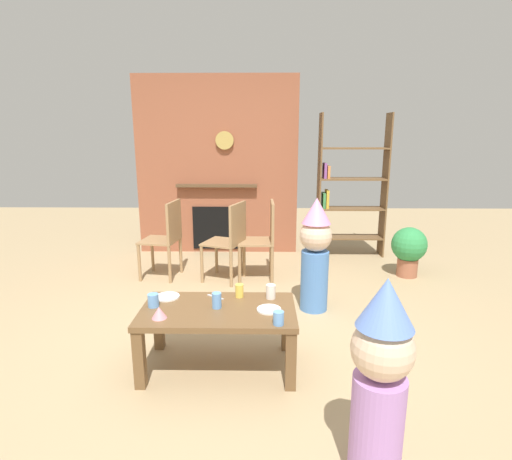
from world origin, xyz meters
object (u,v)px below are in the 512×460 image
paper_plate_rear (167,297)px  birthday_cake_slice (159,312)px  bookshelf (348,191)px  potted_plant_tall (409,248)px  paper_cup_near_right (239,291)px  dining_chair_right (264,235)px  paper_plate_front (269,309)px  paper_cup_far_right (279,318)px  child_in_pink (315,252)px  paper_cup_near_left (271,292)px  paper_cup_far_left (153,300)px  paper_cup_center (217,300)px  dining_chair_middle (230,237)px  coffee_table (218,318)px  child_with_cone_hat (380,379)px  dining_chair_left (167,235)px

paper_plate_rear → birthday_cake_slice: bearing=-85.8°
bookshelf → paper_plate_rear: (-1.85, -2.62, -0.43)m
bookshelf → potted_plant_tall: bookshelf is taller
paper_cup_near_right → dining_chair_right: dining_chair_right is taller
birthday_cake_slice → paper_plate_front: bearing=10.2°
paper_cup_far_right → dining_chair_right: bearing=92.3°
child_in_pink → paper_cup_near_left: bearing=10.9°
paper_cup_far_left → dining_chair_right: size_ratio=0.10×
paper_cup_near_left → paper_cup_center: 0.42m
paper_cup_near_right → potted_plant_tall: potted_plant_tall is taller
paper_cup_near_left → paper_plate_rear: paper_cup_near_left is taller
potted_plant_tall → paper_cup_center: bearing=-136.3°
bookshelf → birthday_cake_slice: size_ratio=19.00×
paper_cup_near_left → paper_cup_far_left: bearing=-169.0°
paper_cup_center → dining_chair_middle: size_ratio=0.12×
paper_cup_center → paper_cup_near_right: bearing=52.9°
paper_cup_near_right → paper_cup_far_right: size_ratio=1.11×
bookshelf → paper_plate_front: bearing=-111.2°
paper_cup_far_left → dining_chair_right: 1.98m
paper_cup_far_left → paper_plate_rear: 0.18m
coffee_table → paper_cup_center: size_ratio=9.79×
paper_plate_rear → child_with_cone_hat: (1.24, -1.15, 0.09)m
paper_cup_far_left → potted_plant_tall: size_ratio=0.16×
bookshelf → paper_cup_near_left: (-1.08, -2.62, -0.38)m
paper_plate_front → potted_plant_tall: potted_plant_tall is taller
paper_plate_front → paper_cup_near_left: bearing=85.5°
child_with_cone_hat → paper_cup_far_right: bearing=-10.3°
dining_chair_middle → paper_cup_far_right: bearing=123.5°
bookshelf → child_in_pink: bookshelf is taller
paper_plate_front → dining_chair_left: 2.20m
paper_cup_near_right → dining_chair_right: bearing=83.4°
paper_cup_near_left → dining_chair_right: 1.66m
paper_cup_far_right → dining_chair_middle: size_ratio=0.10×
paper_plate_rear → child_in_pink: 1.45m
paper_plate_rear → dining_chair_right: bearing=66.4°
paper_cup_far_left → birthday_cake_slice: size_ratio=0.93×
paper_cup_center → paper_cup_far_right: paper_cup_center is taller
dining_chair_left → dining_chair_right: (1.11, -0.02, 0.00)m
paper_cup_near_left → dining_chair_left: size_ratio=0.12×
coffee_table → dining_chair_right: dining_chair_right is taller
paper_cup_far_left → paper_cup_center: bearing=-1.7°
bookshelf → birthday_cake_slice: bookshelf is taller
paper_cup_near_left → dining_chair_right: dining_chair_right is taller
paper_cup_center → dining_chair_left: (-0.77, 1.85, 0.00)m
coffee_table → paper_cup_far_right: paper_cup_far_right is taller
paper_cup_near_right → child_with_cone_hat: (0.71, -1.17, 0.05)m
paper_cup_near_left → child_in_pink: (0.43, 0.82, 0.06)m
coffee_table → birthday_cake_slice: bearing=-156.9°
child_in_pink → dining_chair_middle: size_ratio=1.20×
coffee_table → paper_plate_front: bearing=-4.4°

